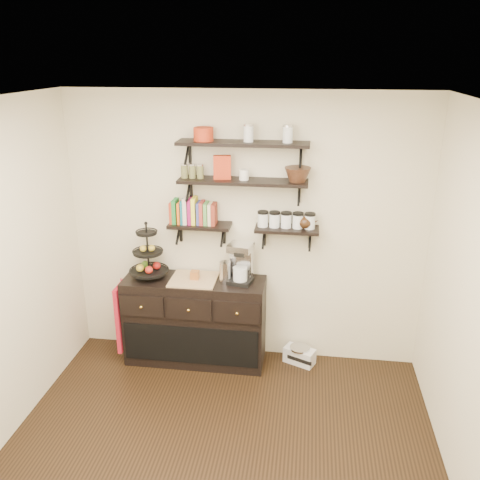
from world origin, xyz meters
name	(u,v)px	position (x,y,z in m)	size (l,w,h in m)	color
floor	(214,475)	(0.00, 0.00, 0.00)	(3.50, 3.50, 0.00)	black
ceiling	(206,108)	(0.00, 0.00, 2.70)	(3.50, 3.50, 0.02)	white
back_wall	(245,231)	(0.00, 1.75, 1.35)	(3.50, 0.02, 2.70)	beige
shelf_top	(243,144)	(0.00, 1.62, 2.23)	(1.20, 0.27, 0.23)	black
shelf_mid	(243,182)	(0.00, 1.62, 1.88)	(1.20, 0.27, 0.23)	black
shelf_low_left	(200,226)	(-0.42, 1.63, 1.43)	(0.60, 0.25, 0.23)	black
shelf_low_right	(287,230)	(0.42, 1.63, 1.43)	(0.60, 0.25, 0.23)	black
cookbooks	(194,212)	(-0.47, 1.63, 1.57)	(0.43, 0.15, 0.26)	#A7331B
glass_canisters	(286,221)	(0.41, 1.63, 1.51)	(0.54, 0.10, 0.13)	silver
sideboard	(195,320)	(-0.47, 1.51, 0.45)	(1.40, 0.50, 0.92)	black
fruit_stand	(149,259)	(-0.92, 1.52, 1.09)	(0.38, 0.38, 0.56)	black
candle	(195,275)	(-0.46, 1.51, 0.96)	(0.08, 0.08, 0.08)	#985523
coffee_maker	(241,263)	(-0.01, 1.54, 1.09)	(0.25, 0.25, 0.40)	black
thermal_carafe	(225,272)	(-0.15, 1.49, 1.01)	(0.11, 0.11, 0.22)	silver
apron	(122,316)	(-1.20, 1.41, 0.50)	(0.04, 0.30, 0.70)	red
radio	(300,355)	(0.59, 1.59, 0.09)	(0.34, 0.28, 0.18)	silver
recipe_box	(222,167)	(-0.19, 1.61, 2.01)	(0.16, 0.06, 0.22)	#B32F14
walnut_bowl	(298,175)	(0.50, 1.61, 1.96)	(0.24, 0.24, 0.13)	black
ramekins	(244,175)	(0.01, 1.61, 1.95)	(0.09, 0.09, 0.10)	white
teapot	(305,221)	(0.59, 1.63, 1.52)	(0.19, 0.14, 0.14)	black
red_pot	(203,134)	(-0.36, 1.61, 2.31)	(0.18, 0.18, 0.12)	#B32F14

